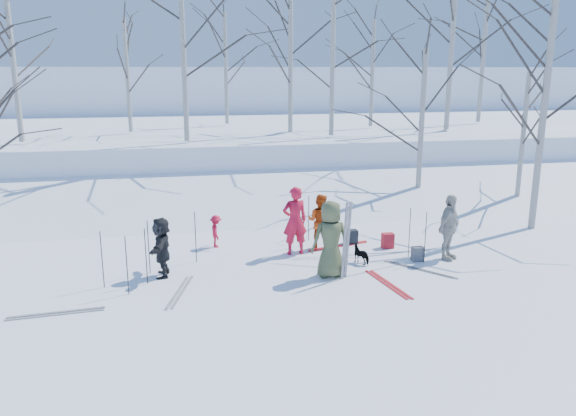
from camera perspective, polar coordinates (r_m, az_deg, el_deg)
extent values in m
plane|color=white|center=(13.79, 1.25, -6.73)|extent=(120.00, 120.00, 0.00)
cube|color=white|center=(20.34, -3.10, 0.50)|extent=(70.00, 9.49, 4.12)
cube|color=white|center=(29.97, -5.97, 6.44)|extent=(70.00, 18.00, 2.20)
cube|color=white|center=(50.74, -8.41, 10.53)|extent=(90.00, 30.00, 6.00)
imported|color=#495131|center=(13.38, 4.34, -3.19)|extent=(0.97, 0.68, 1.86)
imported|color=red|center=(14.98, 0.69, -1.30)|extent=(0.71, 0.50, 1.86)
imported|color=#BE450E|center=(15.62, 3.27, -1.32)|extent=(0.94, 0.90, 1.52)
imported|color=red|center=(15.83, -7.32, -2.36)|extent=(0.34, 0.59, 0.91)
imported|color=beige|center=(15.16, 16.02, -1.91)|extent=(1.06, 0.96, 1.74)
imported|color=black|center=(13.77, -12.70, -3.88)|extent=(0.55, 1.39, 1.46)
imported|color=black|center=(14.59, 7.50, -4.68)|extent=(0.51, 0.61, 0.47)
cube|color=silver|center=(13.18, 5.77, -3.42)|extent=(0.12, 0.17, 1.90)
cube|color=silver|center=(13.31, 6.10, -3.25)|extent=(0.11, 0.23, 1.89)
cylinder|color=black|center=(13.43, -18.37, -5.00)|extent=(0.02, 0.02, 1.34)
cylinder|color=black|center=(14.03, -13.98, -3.89)|extent=(0.02, 0.02, 1.34)
cylinder|color=black|center=(14.61, -9.37, -2.94)|extent=(0.02, 0.02, 1.34)
cylinder|color=black|center=(12.87, -16.05, -5.65)|extent=(0.02, 0.02, 1.34)
cylinder|color=black|center=(16.25, 2.11, -1.03)|extent=(0.02, 0.02, 1.34)
cylinder|color=black|center=(15.71, 1.43, -1.56)|extent=(0.02, 0.02, 1.34)
cylinder|color=black|center=(13.37, -14.23, -4.78)|extent=(0.02, 0.02, 1.34)
cylinder|color=black|center=(14.81, 13.77, -2.93)|extent=(0.02, 0.02, 1.34)
cylinder|color=black|center=(15.15, 12.24, -2.46)|extent=(0.02, 0.02, 1.34)
cube|color=#B01B24|center=(15.93, 10.10, -3.28)|extent=(0.32, 0.22, 0.42)
cube|color=#505257|center=(15.01, 13.03, -4.58)|extent=(0.30, 0.20, 0.38)
cube|color=black|center=(16.18, 6.45, -2.92)|extent=(0.34, 0.24, 0.40)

